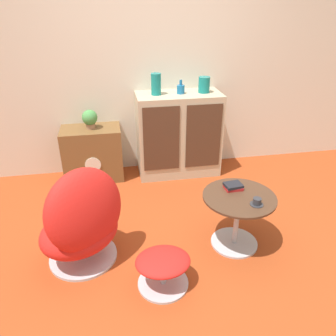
% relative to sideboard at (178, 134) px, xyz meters
% --- Properties ---
extents(ground_plane, '(12.00, 12.00, 0.00)m').
position_rel_sideboard_xyz_m(ground_plane, '(-0.32, -1.47, -0.49)').
color(ground_plane, '#9E3D19').
extents(wall_back, '(6.40, 0.06, 2.60)m').
position_rel_sideboard_xyz_m(wall_back, '(-0.32, 0.26, 0.81)').
color(wall_back, beige).
rests_on(wall_back, ground_plane).
extents(sideboard, '(0.97, 0.47, 0.99)m').
position_rel_sideboard_xyz_m(sideboard, '(0.00, 0.00, 0.00)').
color(sideboard, tan).
rests_on(sideboard, ground_plane).
extents(tv_console, '(0.68, 0.41, 0.63)m').
position_rel_sideboard_xyz_m(tv_console, '(-1.02, 0.03, -0.18)').
color(tv_console, brown).
rests_on(tv_console, ground_plane).
extents(egg_chair, '(0.88, 0.88, 0.88)m').
position_rel_sideboard_xyz_m(egg_chair, '(-1.07, -1.42, -0.10)').
color(egg_chair, '#B7B7BC').
rests_on(egg_chair, ground_plane).
extents(ottoman, '(0.41, 0.39, 0.27)m').
position_rel_sideboard_xyz_m(ottoman, '(-0.49, -1.79, -0.31)').
color(ottoman, '#B7B7BC').
rests_on(ottoman, ground_plane).
extents(coffee_table, '(0.61, 0.61, 0.50)m').
position_rel_sideboard_xyz_m(coffee_table, '(0.21, -1.44, -0.17)').
color(coffee_table, '#B7B7BC').
rests_on(coffee_table, ground_plane).
extents(vase_leftmost, '(0.11, 0.11, 0.23)m').
position_rel_sideboard_xyz_m(vase_leftmost, '(-0.26, 0.00, 0.61)').
color(vase_leftmost, '#147A75').
rests_on(vase_leftmost, sideboard).
extents(vase_inner_left, '(0.09, 0.09, 0.15)m').
position_rel_sideboard_xyz_m(vase_inner_left, '(0.02, 0.00, 0.55)').
color(vase_inner_left, '#196699').
rests_on(vase_inner_left, sideboard).
extents(vase_inner_right, '(0.13, 0.13, 0.18)m').
position_rel_sideboard_xyz_m(vase_inner_right, '(0.29, 0.00, 0.58)').
color(vase_inner_right, '#147A75').
rests_on(vase_inner_right, sideboard).
extents(potted_plant, '(0.17, 0.17, 0.22)m').
position_rel_sideboard_xyz_m(potted_plant, '(-1.01, 0.03, 0.25)').
color(potted_plant, '#996B4C').
rests_on(potted_plant, tv_console).
extents(teacup, '(0.11, 0.11, 0.06)m').
position_rel_sideboard_xyz_m(teacup, '(0.30, -1.58, 0.03)').
color(teacup, '#2D2D33').
rests_on(teacup, coffee_table).
extents(book_stack, '(0.16, 0.13, 0.05)m').
position_rel_sideboard_xyz_m(book_stack, '(0.20, -1.32, 0.03)').
color(book_stack, red).
rests_on(book_stack, coffee_table).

